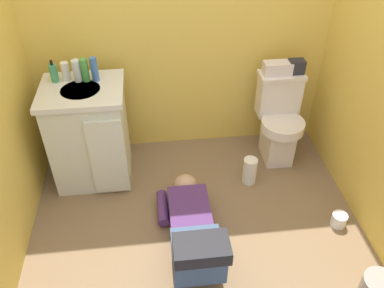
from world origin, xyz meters
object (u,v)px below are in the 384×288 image
at_px(bottle_green, 85,70).
at_px(paper_towel_roll, 250,171).
at_px(toilet, 279,120).
at_px(bottle_clear, 77,71).
at_px(soap_dispenser, 54,73).
at_px(bottle_blue, 94,69).
at_px(vanity_cabinet, 90,134).
at_px(tissue_box, 278,68).
at_px(person_plumber, 193,232).
at_px(toiletry_bag, 296,66).
at_px(faucet, 81,72).
at_px(toilet_paper_roll, 339,220).
at_px(bottle_white, 66,71).

bearing_deg(bottle_green, paper_towel_roll, -15.98).
bearing_deg(toilet, bottle_clear, 178.95).
xyz_separation_m(soap_dispenser, bottle_blue, (0.29, -0.02, 0.02)).
height_order(vanity_cabinet, tissue_box, tissue_box).
bearing_deg(vanity_cabinet, person_plumber, -50.24).
bearing_deg(toiletry_bag, faucet, -179.01).
bearing_deg(toilet_paper_roll, bottle_green, 153.62).
bearing_deg(bottle_green, bottle_white, 170.29).
distance_m(tissue_box, toilet_paper_roll, 1.23).
bearing_deg(toilet_paper_roll, toiletry_bag, 98.41).
bearing_deg(toiletry_bag, person_plumber, -132.61).
xyz_separation_m(person_plumber, soap_dispenser, (-0.89, 0.97, 0.71)).
distance_m(toilet, bottle_green, 1.59).
bearing_deg(bottle_blue, soap_dispenser, 175.87).
bearing_deg(bottle_clear, bottle_white, 166.46).
distance_m(bottle_clear, bottle_green, 0.06).
height_order(toilet, toiletry_bag, toiletry_bag).
bearing_deg(paper_towel_roll, bottle_green, 164.02).
xyz_separation_m(person_plumber, toilet_paper_roll, (1.07, 0.09, -0.13)).
bearing_deg(bottle_white, person_plumber, -50.29).
xyz_separation_m(vanity_cabinet, bottle_clear, (-0.03, 0.11, 0.48)).
relative_size(person_plumber, bottle_blue, 5.95).
height_order(bottle_clear, bottle_blue, bottle_blue).
xyz_separation_m(paper_towel_roll, toilet_paper_roll, (0.54, -0.52, -0.07)).
relative_size(person_plumber, paper_towel_roll, 4.61).
bearing_deg(vanity_cabinet, bottle_blue, 46.36).
relative_size(person_plumber, bottle_clear, 6.48).
bearing_deg(toilet_paper_roll, bottle_clear, 154.26).
height_order(bottle_blue, toilet_paper_roll, bottle_blue).
height_order(faucet, bottle_green, bottle_green).
bearing_deg(tissue_box, toilet_paper_roll, -72.83).
xyz_separation_m(vanity_cabinet, bottle_blue, (0.10, 0.10, 0.49)).
height_order(bottle_white, bottle_blue, bottle_blue).
height_order(toilet, toilet_paper_roll, toilet).
height_order(paper_towel_roll, toilet_paper_roll, paper_towel_roll).
relative_size(faucet, bottle_white, 0.71).
relative_size(toilet, paper_towel_roll, 3.25).
relative_size(vanity_cabinet, bottle_clear, 4.99).
relative_size(vanity_cabinet, toiletry_bag, 6.61).
bearing_deg(toilet, person_plumber, -131.88).
distance_m(bottle_white, toilet_paper_roll, 2.25).
relative_size(soap_dispenser, paper_towel_roll, 0.72).
xyz_separation_m(bottle_green, bottle_blue, (0.07, -0.00, 0.00)).
distance_m(person_plumber, tissue_box, 1.43).
distance_m(toilet, toilet_paper_roll, 0.93).
bearing_deg(paper_towel_roll, bottle_blue, 163.26).
distance_m(toiletry_bag, bottle_white, 1.75).
height_order(vanity_cabinet, toilet_paper_roll, vanity_cabinet).
bearing_deg(bottle_blue, toilet_paper_roll, -27.21).
bearing_deg(faucet, bottle_clear, -124.39).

